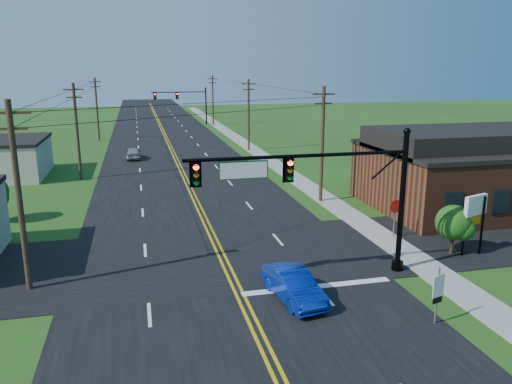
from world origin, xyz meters
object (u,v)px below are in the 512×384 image
object	(u,v)px
route_sign	(438,291)
signal_mast_far	(182,100)
blue_car	(293,286)
signal_mast_main	(320,187)
stop_sign	(395,210)

from	to	relation	value
route_sign	signal_mast_far	bearing A→B (deg)	75.49
signal_mast_far	blue_car	distance (m)	74.16
signal_mast_main	route_sign	distance (m)	7.15
blue_car	route_sign	xyz separation A→B (m)	(5.06, -3.48, 0.76)
blue_car	route_sign	world-z (taller)	route_sign
blue_car	route_sign	bearing A→B (deg)	-43.41
signal_mast_far	route_sign	distance (m)	77.63
route_sign	stop_sign	distance (m)	10.78
signal_mast_main	blue_car	distance (m)	4.91
signal_mast_far	blue_car	world-z (taller)	signal_mast_far
blue_car	signal_mast_main	bearing A→B (deg)	38.07
blue_car	stop_sign	distance (m)	11.00
route_sign	stop_sign	world-z (taller)	stop_sign
signal_mast_far	blue_car	bearing A→B (deg)	-91.55
signal_mast_far	stop_sign	bearing A→B (deg)	-84.35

